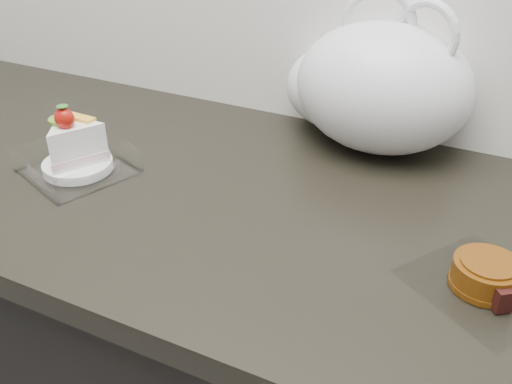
# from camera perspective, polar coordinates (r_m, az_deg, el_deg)

# --- Properties ---
(cake_tray) EXTENTS (0.20, 0.20, 0.12)m
(cake_tray) POSITION_cam_1_polar(r_m,az_deg,el_deg) (0.99, -17.57, 3.61)
(cake_tray) COLOR white
(cake_tray) RESTS_ON counter
(mooncake_wrap) EXTENTS (0.22, 0.22, 0.04)m
(mooncake_wrap) POSITION_cam_1_polar(r_m,az_deg,el_deg) (0.76, 22.04, -7.92)
(mooncake_wrap) COLOR white
(mooncake_wrap) RESTS_ON counter
(plastic_bag) EXTENTS (0.36, 0.26, 0.28)m
(plastic_bag) POSITION_cam_1_polar(r_m,az_deg,el_deg) (1.03, 11.60, 10.29)
(plastic_bag) COLOR white
(plastic_bag) RESTS_ON counter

